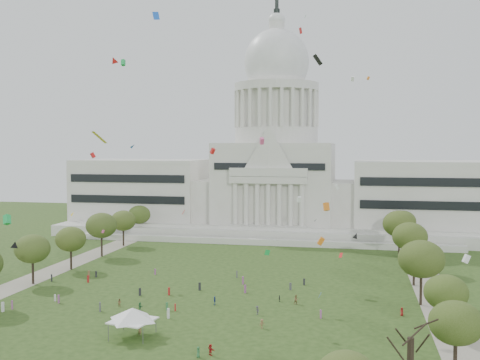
{
  "coord_description": "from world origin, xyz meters",
  "views": [
    {
      "loc": [
        30.88,
        -102.73,
        32.69
      ],
      "look_at": [
        0.0,
        45.0,
        24.0
      ],
      "focal_mm": 42.0,
      "sensor_mm": 36.0,
      "label": 1
    }
  ],
  "objects": [
    {
      "name": "path_left",
      "position": [
        -48.0,
        30.0,
        0.02
      ],
      "size": [
        8.0,
        160.0,
        0.04
      ],
      "primitive_type": "cube",
      "color": "gray",
      "rests_on": "ground"
    },
    {
      "name": "row_tree_l_6",
      "position": [
        -46.87,
        89.14,
        8.27
      ],
      "size": [
        8.19,
        8.19,
        11.64
      ],
      "color": "black",
      "rests_on": "ground"
    },
    {
      "name": "person_10",
      "position": [
        15.05,
        14.04,
        0.68
      ],
      "size": [
        0.48,
        0.82,
        1.36
      ],
      "primitive_type": "imported",
      "rotation": [
        0.0,
        0.0,
        1.52
      ],
      "color": "#26262B",
      "rests_on": "ground"
    },
    {
      "name": "row_tree_r_5",
      "position": [
        43.49,
        70.19,
        9.93
      ],
      "size": [
        9.82,
        9.82,
        13.96
      ],
      "color": "black",
      "rests_on": "ground"
    },
    {
      "name": "row_tree_r_3",
      "position": [
        44.4,
        34.48,
        7.08
      ],
      "size": [
        7.01,
        7.01,
        9.98
      ],
      "color": "black",
      "rests_on": "ground"
    },
    {
      "name": "person_7",
      "position": [
        -5.9,
        -12.27,
        0.88
      ],
      "size": [
        0.74,
        0.62,
        1.76
      ],
      "primitive_type": "imported",
      "rotation": [
        0.0,
        0.0,
        3.42
      ],
      "color": "olive",
      "rests_on": "ground"
    },
    {
      "name": "person_4",
      "position": [
        2.2,
        8.73,
        0.9
      ],
      "size": [
        0.89,
        1.18,
        1.8
      ],
      "primitive_type": "imported",
      "rotation": [
        0.0,
        0.0,
        5.05
      ],
      "color": "navy",
      "rests_on": "ground"
    },
    {
      "name": "row_tree_r_2",
      "position": [
        44.17,
        17.44,
        9.66
      ],
      "size": [
        9.55,
        9.55,
        13.58
      ],
      "color": "black",
      "rests_on": "ground"
    },
    {
      "name": "row_tree_r_0",
      "position": [
        44.94,
        -19.59,
        7.75
      ],
      "size": [
        7.67,
        7.67,
        10.91
      ],
      "color": "black",
      "rests_on": "ground"
    },
    {
      "name": "person_2",
      "position": [
        18.76,
        12.61,
        1.01
      ],
      "size": [
        1.14,
        0.96,
        2.01
      ],
      "primitive_type": "imported",
      "rotation": [
        0.0,
        0.0,
        0.43
      ],
      "color": "olive",
      "rests_on": "ground"
    },
    {
      "name": "kite_swarm",
      "position": [
        0.61,
        4.58,
        25.76
      ],
      "size": [
        86.81,
        95.56,
        63.33
      ],
      "color": "orange",
      "rests_on": "ground"
    },
    {
      "name": "row_tree_r_4",
      "position": [
        44.76,
        50.04,
        9.29
      ],
      "size": [
        9.19,
        9.19,
        13.06
      ],
      "color": "black",
      "rests_on": "ground"
    },
    {
      "name": "person_6",
      "position": [
        6.94,
        -20.11,
        0.85
      ],
      "size": [
        0.59,
        0.86,
        1.71
      ],
      "primitive_type": "imported",
      "rotation": [
        0.0,
        0.0,
        1.51
      ],
      "color": "#33723F",
      "rests_on": "ground"
    },
    {
      "name": "ground",
      "position": [
        0.0,
        0.0,
        0.0
      ],
      "size": [
        400.0,
        400.0,
        0.0
      ],
      "primitive_type": "plane",
      "color": "#294216",
      "rests_on": "ground"
    },
    {
      "name": "row_tree_l_5",
      "position": [
        -45.22,
        71.01,
        8.42
      ],
      "size": [
        8.33,
        8.33,
        11.85
      ],
      "color": "black",
      "rests_on": "ground"
    },
    {
      "name": "event_tent",
      "position": [
        -6.81,
        -13.22,
        4.03
      ],
      "size": [
        10.95,
        10.95,
        5.19
      ],
      "color": "#4C4C4C",
      "rests_on": "ground"
    },
    {
      "name": "row_tree_l_2",
      "position": [
        -45.04,
        17.3,
        8.51
      ],
      "size": [
        8.42,
        8.42,
        11.97
      ],
      "color": "black",
      "rests_on": "ground"
    },
    {
      "name": "distant_crowd",
      "position": [
        -13.63,
        13.56,
        0.87
      ],
      "size": [
        66.8,
        38.84,
        1.95
      ],
      "color": "silver",
      "rests_on": "ground"
    },
    {
      "name": "row_tree_r_1",
      "position": [
        46.22,
        -1.75,
        7.66
      ],
      "size": [
        7.58,
        7.58,
        10.78
      ],
      "color": "black",
      "rests_on": "ground"
    },
    {
      "name": "person_3",
      "position": [
        12.02,
        3.93,
        0.86
      ],
      "size": [
        1.17,
        1.2,
        1.72
      ],
      "primitive_type": "imported",
      "rotation": [
        0.0,
        0.0,
        5.46
      ],
      "color": "#4C4C51",
      "rests_on": "ground"
    },
    {
      "name": "person_11",
      "position": [
        8.6,
        -18.88,
        0.9
      ],
      "size": [
        1.71,
        1.58,
        1.8
      ],
      "primitive_type": "imported",
      "rotation": [
        0.0,
        0.0,
        2.45
      ],
      "color": "#B21E1E",
      "rests_on": "ground"
    },
    {
      "name": "row_tree_l_4",
      "position": [
        -44.08,
        52.42,
        9.39
      ],
      "size": [
        9.29,
        9.29,
        13.21
      ],
      "color": "black",
      "rests_on": "ground"
    },
    {
      "name": "row_tree_r_6",
      "position": [
        45.96,
        88.13,
        8.51
      ],
      "size": [
        8.42,
        8.42,
        11.97
      ],
      "color": "black",
      "rests_on": "ground"
    },
    {
      "name": "capitol",
      "position": [
        0.0,
        113.59,
        22.3
      ],
      "size": [
        160.0,
        64.5,
        91.3
      ],
      "color": "beige",
      "rests_on": "ground"
    },
    {
      "name": "person_9",
      "position": [
        14.36,
        -4.21,
        0.87
      ],
      "size": [
        1.2,
        1.2,
        1.73
      ],
      "primitive_type": "imported",
      "rotation": [
        0.0,
        0.0,
        0.78
      ],
      "color": "olive",
      "rests_on": "ground"
    },
    {
      "name": "big_bare_tree",
      "position": [
        38.0,
        -28.0,
        8.67
      ],
      "size": [
        6.0,
        5.0,
        12.8
      ],
      "color": "black",
      "rests_on": "ground"
    },
    {
      "name": "path_right",
      "position": [
        48.0,
        30.0,
        0.02
      ],
      "size": [
        8.0,
        160.0,
        0.04
      ],
      "primitive_type": "cube",
      "color": "gray",
      "rests_on": "ground"
    },
    {
      "name": "person_0",
      "position": [
        39.77,
        8.92,
        0.82
      ],
      "size": [
        0.93,
        0.93,
        1.64
      ],
      "primitive_type": "imported",
      "rotation": [
        0.0,
        0.0,
        5.49
      ],
      "color": "#B21E1E",
      "rests_on": "ground"
    },
    {
      "name": "person_8",
      "position": [
        -16.8,
        3.71,
        0.8
      ],
      "size": [
        0.85,
        0.6,
        1.6
      ],
      "primitive_type": "imported",
      "rotation": [
        0.0,
        0.0,
        2.97
      ],
      "color": "olive",
      "rests_on": "ground"
    },
    {
      "name": "row_tree_l_3",
      "position": [
        -44.09,
        33.92,
        8.21
      ],
      "size": [
        8.12,
        8.12,
        11.55
      ],
      "color": "black",
      "rests_on": "ground"
    },
    {
      "name": "person_5",
      "position": [
        -11.47,
        1.67,
        0.85
      ],
      "size": [
        1.63,
        1.48,
        1.71
      ],
      "primitive_type": "imported",
      "rotation": [
        0.0,
        0.0,
        2.47
      ],
      "color": "#33723F",
      "rests_on": "ground"
    }
  ]
}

